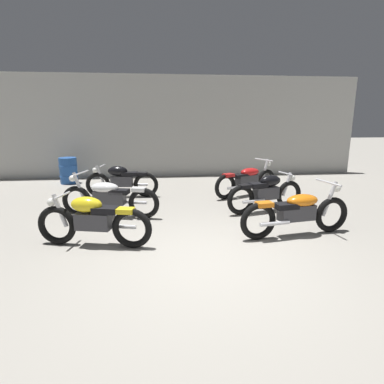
% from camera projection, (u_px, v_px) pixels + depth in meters
% --- Properties ---
extents(ground_plane, '(60.00, 60.00, 0.00)m').
position_uv_depth(ground_plane, '(208.00, 260.00, 4.71)').
color(ground_plane, gray).
extents(back_wall, '(13.47, 0.24, 3.60)m').
position_uv_depth(back_wall, '(177.00, 127.00, 11.39)').
color(back_wall, '#B2B2AD').
rests_on(back_wall, ground).
extents(motorcycle_left_row_0, '(1.94, 0.64, 0.88)m').
position_uv_depth(motorcycle_left_row_0, '(93.00, 220.00, 5.15)').
color(motorcycle_left_row_0, black).
rests_on(motorcycle_left_row_0, ground).
extents(motorcycle_left_row_1, '(2.13, 0.79, 0.97)m').
position_uv_depth(motorcycle_left_row_1, '(109.00, 197.00, 6.69)').
color(motorcycle_left_row_1, black).
rests_on(motorcycle_left_row_1, ground).
extents(motorcycle_left_row_2, '(1.97, 0.48, 0.88)m').
position_uv_depth(motorcycle_left_row_2, '(121.00, 180.00, 8.47)').
color(motorcycle_left_row_2, black).
rests_on(motorcycle_left_row_2, ground).
extents(motorcycle_right_row_0, '(2.16, 0.71, 0.97)m').
position_uv_depth(motorcycle_right_row_0, '(297.00, 212.00, 5.63)').
color(motorcycle_right_row_0, black).
rests_on(motorcycle_right_row_0, ground).
extents(motorcycle_right_row_1, '(1.93, 0.72, 0.88)m').
position_uv_depth(motorcycle_right_row_1, '(266.00, 192.00, 7.11)').
color(motorcycle_right_row_1, black).
rests_on(motorcycle_right_row_1, ground).
extents(motorcycle_right_row_2, '(1.99, 1.12, 0.97)m').
position_uv_depth(motorcycle_right_row_2, '(247.00, 179.00, 8.62)').
color(motorcycle_right_row_2, black).
rests_on(motorcycle_right_row_2, ground).
extents(oil_drum, '(0.59, 0.59, 0.85)m').
position_uv_depth(oil_drum, '(68.00, 171.00, 10.30)').
color(oil_drum, '#23519E').
rests_on(oil_drum, ground).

